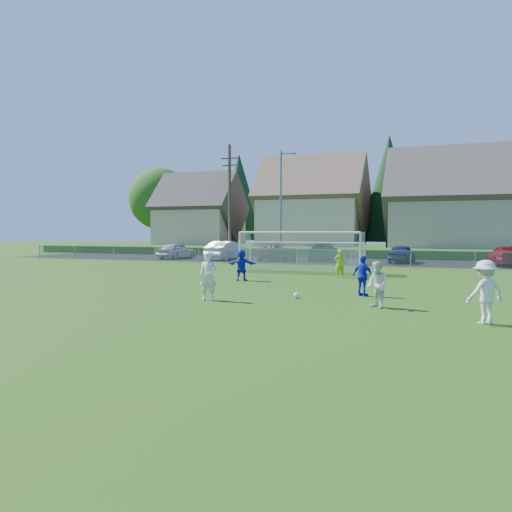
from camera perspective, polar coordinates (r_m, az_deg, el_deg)
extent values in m
plane|color=#193D0C|center=(15.60, -10.33, -6.61)|extent=(160.00, 160.00, 0.00)
plane|color=black|center=(41.56, 9.38, -0.59)|extent=(60.00, 60.00, 0.00)
cube|color=#1E420F|center=(48.91, 11.05, 0.40)|extent=(70.00, 6.00, 0.80)
sphere|color=white|center=(19.00, 4.62, -4.50)|extent=(0.22, 0.22, 0.22)
imported|color=silver|center=(18.37, -5.48, -2.33)|extent=(0.73, 0.57, 1.78)
imported|color=silver|center=(16.97, 13.68, -3.21)|extent=(0.94, 0.96, 1.56)
imported|color=silver|center=(15.14, 24.72, -3.76)|extent=(1.31, 1.19, 1.76)
imported|color=#1423BE|center=(19.91, 12.13, -2.23)|extent=(1.01, 0.77, 1.59)
imported|color=#1423BE|center=(25.43, -1.66, -1.03)|extent=(1.52, 0.65, 1.59)
imported|color=#A9CA17|center=(27.48, 9.54, -0.84)|extent=(0.66, 0.57, 1.53)
imported|color=#AFB2B7|center=(45.39, -9.08, 0.62)|extent=(2.27, 4.43, 1.44)
imported|color=white|center=(43.17, -3.42, 0.64)|extent=(2.16, 5.01, 1.60)
imported|color=#55091B|center=(42.14, 2.53, 0.48)|extent=(2.62, 5.29, 1.44)
imported|color=black|center=(41.76, 7.76, 0.45)|extent=(2.30, 5.19, 1.48)
imported|color=#171E50|center=(40.64, 16.31, 0.25)|extent=(2.04, 4.31, 1.42)
imported|color=maroon|center=(40.02, 26.64, -0.01)|extent=(2.45, 5.03, 1.41)
cylinder|color=white|center=(30.51, -1.86, 0.44)|extent=(0.12, 0.12, 2.44)
cylinder|color=white|center=(28.57, 11.82, 0.20)|extent=(0.12, 0.12, 2.44)
cylinder|color=white|center=(29.30, 4.77, 2.71)|extent=(7.30, 0.12, 0.12)
cylinder|color=white|center=(32.20, -0.65, 0.01)|extent=(0.08, 0.08, 1.80)
cylinder|color=white|center=(30.36, 12.32, -0.25)|extent=(0.08, 0.08, 1.80)
cylinder|color=white|center=(31.05, 5.65, 1.54)|extent=(7.30, 0.08, 0.08)
cube|color=silver|center=(31.08, 5.64, -0.12)|extent=(7.30, 0.02, 1.80)
cube|color=silver|center=(31.35, -1.24, 0.51)|extent=(0.02, 1.80, 2.44)
cube|color=silver|center=(29.46, 12.08, 0.28)|extent=(0.02, 1.80, 2.44)
cube|color=silver|center=(30.17, 5.22, 2.72)|extent=(7.30, 1.80, 0.02)
cube|color=gray|center=(36.12, 7.74, 0.74)|extent=(52.00, 0.03, 0.03)
cube|color=gray|center=(36.14, 7.73, -0.17)|extent=(52.00, 0.02, 1.14)
cylinder|color=gray|center=(48.90, -23.53, 0.44)|extent=(0.06, 0.06, 1.20)
cylinder|color=gray|center=(36.14, 7.73, -0.17)|extent=(0.06, 0.06, 1.20)
cylinder|color=slate|center=(41.17, 2.84, 5.67)|extent=(0.18, 0.18, 9.00)
cylinder|color=slate|center=(41.44, 3.53, 11.63)|extent=(1.20, 0.12, 0.12)
cube|color=slate|center=(41.27, 4.35, 11.59)|extent=(0.36, 0.18, 0.12)
cylinder|color=#473321|center=(43.88, -3.04, 6.16)|extent=(0.26, 0.26, 10.00)
cube|color=#473321|center=(44.25, -3.05, 11.08)|extent=(1.60, 0.10, 0.10)
cube|color=#473321|center=(44.17, -3.05, 10.31)|extent=(1.30, 0.10, 0.10)
cube|color=tan|center=(61.85, -6.46, 3.43)|extent=(9.00, 8.00, 4.50)
pyramid|color=#423D38|center=(62.26, -6.50, 9.57)|extent=(9.90, 8.80, 4.41)
cube|color=#C6B58E|center=(57.91, 6.49, 3.95)|extent=(11.00, 9.00, 5.50)
pyramid|color=brown|center=(58.55, 6.53, 11.52)|extent=(12.10, 9.90, 4.96)
cube|color=tan|center=(55.24, 21.55, 3.55)|extent=(12.00, 10.00, 5.00)
pyramid|color=#4C473F|center=(55.92, 21.71, 11.79)|extent=(13.20, 11.00, 5.52)
cylinder|color=#382616|center=(69.24, -10.88, 2.46)|extent=(0.36, 0.36, 3.96)
sphere|color=#2B5B19|center=(69.36, -10.92, 6.46)|extent=(8.36, 8.36, 8.36)
cylinder|color=#382616|center=(68.34, -1.92, 1.35)|extent=(0.30, 0.30, 1.20)
cone|color=#143819|center=(68.45, -1.93, 6.76)|extent=(6.76, 6.76, 11.70)
cylinder|color=#382616|center=(66.18, 6.45, 1.28)|extent=(0.30, 0.30, 1.20)
cone|color=#143819|center=(66.27, 6.48, 6.47)|extent=(6.24, 6.24, 10.80)
cylinder|color=#382616|center=(61.54, 14.85, 1.07)|extent=(0.30, 0.30, 1.20)
cone|color=#143819|center=(61.70, 14.94, 7.48)|extent=(7.28, 7.28, 12.60)
cylinder|color=#382616|center=(63.36, 24.09, 2.21)|extent=(0.36, 0.36, 3.96)
sphere|color=#2B5B19|center=(63.50, 24.18, 6.58)|extent=(8.36, 8.36, 8.36)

